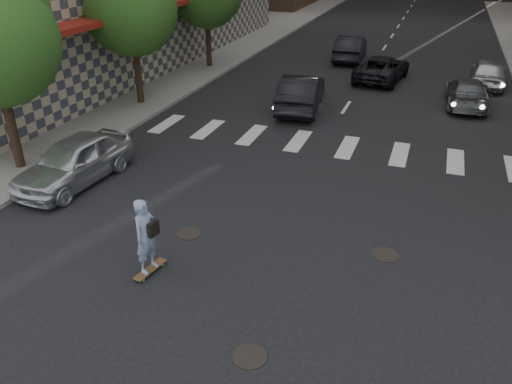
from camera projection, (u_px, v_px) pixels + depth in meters
The scene contains 13 objects.
ground at pixel (240, 273), 12.35m from camera, with size 160.00×160.00×0.00m, color black.
sidewalk_left at pixel (148, 57), 33.36m from camera, with size 13.00×80.00×0.15m, color gray.
tree_b at pixel (133, 4), 22.33m from camera, with size 4.20×4.20×6.60m.
manhole_a at pixel (250, 356), 9.89m from camera, with size 0.70×0.70×0.02m, color black.
manhole_b at pixel (189, 233), 13.94m from camera, with size 0.70×0.70×0.02m, color black.
manhole_c at pixel (385, 255), 13.02m from camera, with size 0.70×0.70×0.02m, color black.
skateboarder at pixel (146, 236), 11.86m from camera, with size 0.58×1.05×2.03m.
silver_sedan at pixel (75, 161), 16.50m from camera, with size 1.83×4.56×1.55m, color silver.
traffic_car_a at pixel (301, 92), 23.41m from camera, with size 1.73×4.96×1.64m, color black.
traffic_car_b at pixel (467, 92), 23.97m from camera, with size 1.86×4.57×1.33m, color #5A5D62.
traffic_car_c at pixel (382, 68), 28.13m from camera, with size 2.28×4.95×1.37m, color black.
traffic_car_d at pixel (488, 72), 27.08m from camera, with size 1.76×4.37×1.49m, color silver.
traffic_car_e at pixel (350, 48), 32.50m from camera, with size 1.68×4.82×1.59m, color black.
Camera 1 is at (3.78, -9.29, 7.48)m, focal length 35.00 mm.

